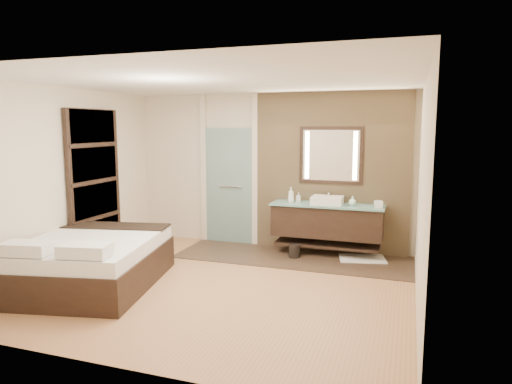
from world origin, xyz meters
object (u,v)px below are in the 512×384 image
(bed, at_px, (91,261))
(waste_bin, at_px, (294,251))
(mirror_unit, at_px, (331,155))
(vanity, at_px, (327,221))

(bed, distance_m, waste_bin, 3.12)
(mirror_unit, bearing_deg, vanity, -90.00)
(vanity, distance_m, waste_bin, 0.74)
(vanity, bearing_deg, bed, -138.18)
(bed, bearing_deg, mirror_unit, 32.93)
(bed, relative_size, waste_bin, 10.57)
(vanity, distance_m, mirror_unit, 1.10)
(vanity, xyz_separation_m, bed, (-2.75, -2.46, -0.25))
(waste_bin, bearing_deg, mirror_unit, 51.09)
(vanity, bearing_deg, mirror_unit, 90.00)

